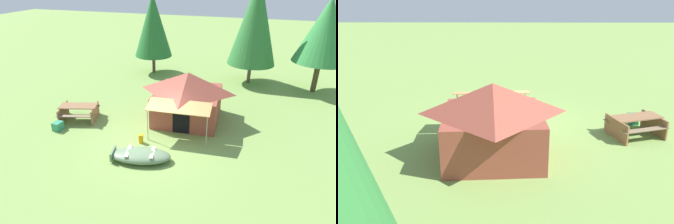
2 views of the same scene
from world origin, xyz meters
The scene contains 6 objects.
ground_plane centered at (0.00, 0.00, 0.00)m, with size 80.00×80.00×0.00m, color #789A4B.
beached_rowboat centered at (-0.08, -1.13, 0.22)m, with size 2.54×1.58×0.42m.
canvas_cabin_tent centered at (0.72, 2.90, 1.25)m, with size 3.46×4.28×2.41m.
picnic_table centered at (-4.33, 1.21, 0.47)m, with size 2.12×1.90×0.75m.
cooler_box centered at (-4.66, -0.04, 0.19)m, with size 0.44×0.36×0.39m, color #309165.
fuel_can centered at (-0.57, 0.09, 0.19)m, with size 0.20×0.20×0.38m, color orange.
Camera 2 is at (0.24, 13.45, 5.21)m, focal length 38.99 mm.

